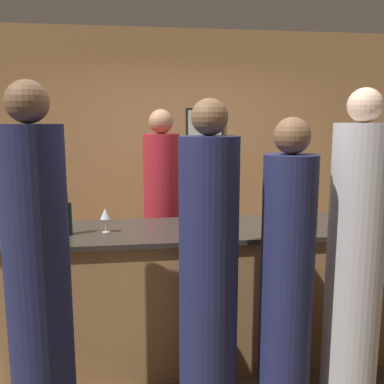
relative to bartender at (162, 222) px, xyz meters
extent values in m
plane|color=#4C3823|center=(0.31, -0.72, -0.88)|extent=(14.00, 14.00, 0.00)
cube|color=#A37547|center=(0.31, 1.28, 0.52)|extent=(8.00, 0.06, 2.80)
cube|color=black|center=(0.59, 1.24, 0.87)|extent=(0.44, 0.02, 0.34)
cube|color=#B7C6B2|center=(0.59, 1.23, 0.87)|extent=(0.39, 0.00, 0.29)
cube|color=#B27F4C|center=(0.31, -0.72, -0.40)|extent=(2.82, 0.67, 0.97)
cube|color=#332D28|center=(0.31, -0.72, 0.10)|extent=(2.88, 0.73, 0.03)
cylinder|color=maroon|center=(0.00, 0.00, -0.05)|extent=(0.32, 0.32, 1.66)
sphere|color=#A37556|center=(0.00, 0.00, 0.89)|extent=(0.21, 0.21, 0.21)
cylinder|color=#1E234C|center=(-0.75, -1.51, 0.00)|extent=(0.33, 0.33, 1.76)
sphere|color=brown|center=(-0.75, -1.51, 0.99)|extent=(0.21, 0.21, 0.21)
cylinder|color=#B2B2B7|center=(1.06, -1.42, 0.00)|extent=(0.33, 0.33, 1.76)
sphere|color=beige|center=(1.06, -1.42, 0.98)|extent=(0.20, 0.20, 0.20)
cylinder|color=#1E234C|center=(0.63, -1.45, -0.09)|extent=(0.31, 0.31, 1.59)
sphere|color=brown|center=(0.63, -1.45, 0.81)|extent=(0.21, 0.21, 0.21)
cylinder|color=#1E234C|center=(0.17, -1.43, -0.03)|extent=(0.34, 0.34, 1.69)
sphere|color=brown|center=(0.17, -1.43, 0.91)|extent=(0.20, 0.20, 0.20)
cylinder|color=black|center=(-0.70, -0.78, 0.23)|extent=(0.07, 0.07, 0.23)
cylinder|color=black|center=(-0.70, -0.78, 0.38)|extent=(0.03, 0.03, 0.07)
cylinder|color=silver|center=(0.24, -0.94, 0.12)|extent=(0.05, 0.05, 0.00)
cylinder|color=silver|center=(0.24, -0.94, 0.18)|extent=(0.01, 0.01, 0.10)
cone|color=silver|center=(0.24, -0.94, 0.26)|extent=(0.06, 0.06, 0.07)
cylinder|color=silver|center=(-0.94, -0.94, 0.12)|extent=(0.05, 0.05, 0.00)
cylinder|color=silver|center=(-0.94, -0.94, 0.18)|extent=(0.01, 0.01, 0.10)
cone|color=silver|center=(-0.94, -0.94, 0.27)|extent=(0.08, 0.08, 0.07)
cylinder|color=silver|center=(-0.45, -0.76, 0.12)|extent=(0.05, 0.05, 0.00)
cylinder|color=silver|center=(-0.45, -0.76, 0.17)|extent=(0.01, 0.01, 0.09)
cone|color=silver|center=(-0.45, -0.76, 0.26)|extent=(0.07, 0.07, 0.07)
cylinder|color=silver|center=(0.79, -0.94, 0.12)|extent=(0.05, 0.05, 0.00)
cylinder|color=silver|center=(0.79, -0.94, 0.17)|extent=(0.01, 0.01, 0.08)
cone|color=silver|center=(0.79, -0.94, 0.25)|extent=(0.06, 0.06, 0.07)
camera|label=1|loc=(-0.24, -3.72, 0.90)|focal=40.00mm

